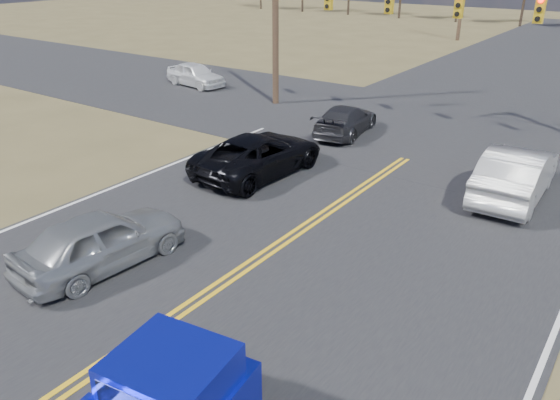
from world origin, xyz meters
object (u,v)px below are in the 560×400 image
Objects in this scene: silver_suv at (101,240)px; white_car_queue at (516,173)px; black_suv at (259,154)px; cross_car_west at (195,74)px; dgrey_car_queue at (345,120)px.

white_car_queue is (7.21, 10.34, 0.09)m from silver_suv.
silver_suv is 0.83× the size of black_suv.
cross_car_west is (-11.61, 9.00, -0.05)m from black_suv.
black_suv is at bearing 19.54° from white_car_queue.
silver_suv is 1.02× the size of dgrey_car_queue.
cross_car_west is (-12.28, 16.26, -0.06)m from silver_suv.
cross_car_west is at bearing -23.12° from dgrey_car_queue.
cross_car_west is at bearing -18.68° from white_car_queue.
black_suv is at bearing -120.09° from cross_car_west.
black_suv is 1.23× the size of dgrey_car_queue.
white_car_queue reaches higher than dgrey_car_queue.
dgrey_car_queue is at bearing -88.51° from black_suv.
silver_suv reaches higher than dgrey_car_queue.
cross_car_west is at bearing -47.94° from silver_suv.
black_suv is 1.31× the size of cross_car_west.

